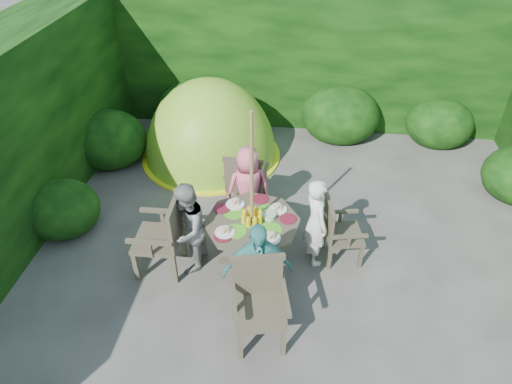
# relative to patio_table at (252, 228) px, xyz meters

# --- Properties ---
(ground) EXTENTS (60.00, 60.00, 0.00)m
(ground) POSITION_rel_patio_table_xyz_m (0.59, 0.17, -0.59)
(ground) COLOR #46433E
(ground) RESTS_ON ground
(hedge_enclosure) EXTENTS (9.00, 9.00, 2.50)m
(hedge_enclosure) POSITION_rel_patio_table_xyz_m (0.59, 1.50, 0.66)
(hedge_enclosure) COLOR black
(hedge_enclosure) RESTS_ON ground
(patio_table) EXTENTS (1.42, 1.42, 0.84)m
(patio_table) POSITION_rel_patio_table_xyz_m (0.00, 0.00, 0.00)
(patio_table) COLOR #3B3527
(patio_table) RESTS_ON ground
(parasol_pole) EXTENTS (0.05, 0.05, 2.20)m
(parasol_pole) POSITION_rel_patio_table_xyz_m (-0.00, -0.00, 0.51)
(parasol_pole) COLOR olive
(parasol_pole) RESTS_ON ground
(garden_chair_right) EXTENTS (0.56, 0.60, 0.88)m
(garden_chair_right) POSITION_rel_patio_table_xyz_m (1.08, 0.22, -0.12)
(garden_chair_right) COLOR #3B3527
(garden_chair_right) RESTS_ON ground
(garden_chair_left) EXTENTS (0.58, 0.65, 1.05)m
(garden_chair_left) POSITION_rel_patio_table_xyz_m (-1.07, -0.23, -0.03)
(garden_chair_left) COLOR #3B3527
(garden_chair_left) RESTS_ON ground
(garden_chair_back) EXTENTS (0.61, 0.55, 0.96)m
(garden_chair_back) POSITION_rel_patio_table_xyz_m (-0.24, 1.07, -0.08)
(garden_chair_back) COLOR #3B3527
(garden_chair_back) RESTS_ON ground
(garden_chair_front) EXTENTS (0.69, 0.64, 0.98)m
(garden_chair_front) POSITION_rel_patio_table_xyz_m (0.21, -1.07, -0.07)
(garden_chair_front) COLOR #3B3527
(garden_chair_front) RESTS_ON ground
(child_right) EXTENTS (0.47, 0.54, 1.26)m
(child_right) POSITION_rel_patio_table_xyz_m (0.78, 0.16, 0.04)
(child_right) COLOR white
(child_right) RESTS_ON ground
(child_left) EXTENTS (0.52, 0.64, 1.26)m
(child_left) POSITION_rel_patio_table_xyz_m (-0.79, -0.16, 0.04)
(child_left) COLOR gray
(child_left) RESTS_ON ground
(child_back) EXTENTS (0.71, 0.59, 1.25)m
(child_back) POSITION_rel_patio_table_xyz_m (-0.16, 0.78, 0.03)
(child_back) COLOR #EB6181
(child_back) RESTS_ON ground
(child_front) EXTENTS (0.83, 0.52, 1.32)m
(child_front) POSITION_rel_patio_table_xyz_m (0.15, -0.79, 0.07)
(child_front) COLOR teal
(child_front) RESTS_ON ground
(dome_tent) EXTENTS (2.43, 2.43, 2.78)m
(dome_tent) POSITION_rel_patio_table_xyz_m (-1.06, 2.49, -0.59)
(dome_tent) COLOR #80B322
(dome_tent) RESTS_ON ground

